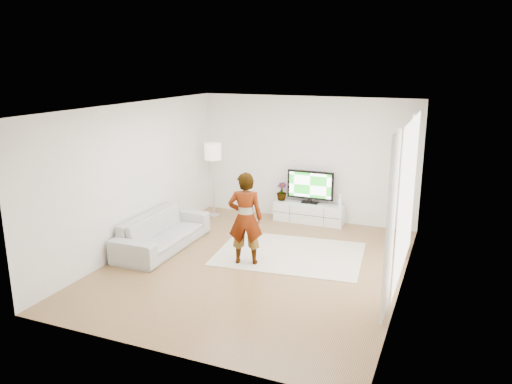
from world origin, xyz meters
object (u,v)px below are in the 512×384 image
at_px(sofa, 163,231).
at_px(rug, 289,254).
at_px(television, 310,186).
at_px(media_console, 309,213).
at_px(player, 245,218).
at_px(floor_lamp, 213,155).

bearing_deg(sofa, rug, -76.44).
height_order(television, sofa, television).
bearing_deg(television, rug, -83.97).
height_order(television, rug, television).
distance_m(media_console, sofa, 3.43).
xyz_separation_m(player, sofa, (-1.80, 0.10, -0.51)).
height_order(media_console, player, player).
bearing_deg(floor_lamp, media_console, 9.98).
distance_m(television, floor_lamp, 2.33).
distance_m(player, sofa, 1.87).
bearing_deg(media_console, rug, -83.89).
height_order(player, floor_lamp, floor_lamp).
xyz_separation_m(media_console, rug, (0.22, -2.02, -0.21)).
bearing_deg(rug, player, -129.51).
xyz_separation_m(media_console, television, (0.00, 0.03, 0.62)).
distance_m(media_console, rug, 2.05).
distance_m(media_console, television, 0.62).
bearing_deg(media_console, sofa, -129.42).
distance_m(sofa, floor_lamp, 2.52).
relative_size(media_console, rug, 0.59).
relative_size(media_console, floor_lamp, 0.91).
distance_m(television, player, 2.80).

